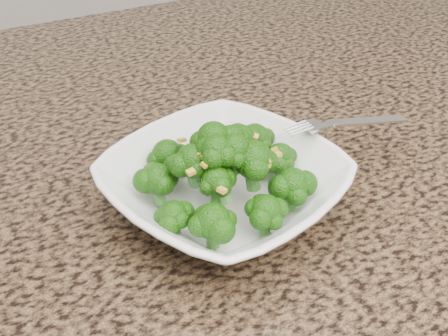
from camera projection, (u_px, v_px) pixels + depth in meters
name	position (u px, v px, depth m)	size (l,w,h in m)	color
granite_counter	(61.00, 229.00, 0.57)	(1.64, 1.04, 0.03)	brown
bowl	(224.00, 187.00, 0.55)	(0.22, 0.22, 0.05)	white
broccoli_pile	(224.00, 137.00, 0.52)	(0.20, 0.20, 0.06)	#1C580A
garlic_topping	(224.00, 104.00, 0.50)	(0.12, 0.12, 0.01)	gold
fork	(331.00, 124.00, 0.58)	(0.17, 0.03, 0.01)	silver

